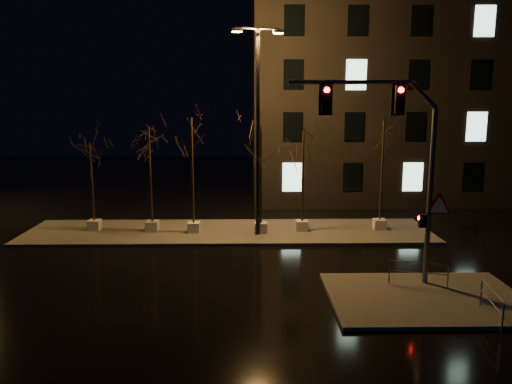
{
  "coord_description": "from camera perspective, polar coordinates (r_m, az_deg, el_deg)",
  "views": [
    {
      "loc": [
        1.04,
        -20.5,
        7.08
      ],
      "look_at": [
        1.45,
        3.19,
        2.8
      ],
      "focal_mm": 35.0,
      "sensor_mm": 36.0,
      "label": 1
    }
  ],
  "objects": [
    {
      "name": "tree_2",
      "position": [
        26.43,
        -7.34,
        5.47
      ],
      "size": [
        1.8,
        1.8,
        6.29
      ],
      "color": "beige",
      "rests_on": "median"
    },
    {
      "name": "tree_0",
      "position": [
        28.28,
        -18.36,
        3.15
      ],
      "size": [
        1.8,
        1.8,
        4.87
      ],
      "color": "beige",
      "rests_on": "median"
    },
    {
      "name": "median",
      "position": [
        27.43,
        -3.14,
        -4.57
      ],
      "size": [
        22.0,
        5.0,
        0.15
      ],
      "primitive_type": "cube",
      "color": "#403E39",
      "rests_on": "ground"
    },
    {
      "name": "guard_rail_b",
      "position": [
        18.11,
        25.33,
        -11.08
      ],
      "size": [
        0.35,
        2.1,
        1.01
      ],
      "rotation": [
        0.0,
        0.0,
        1.43
      ],
      "color": "slate",
      "rests_on": "sidewalk_corner"
    },
    {
      "name": "sidewalk_corner",
      "position": [
        19.49,
        18.83,
        -11.4
      ],
      "size": [
        7.0,
        5.0,
        0.15
      ],
      "primitive_type": "cube",
      "color": "#403E39",
      "rests_on": "ground"
    },
    {
      "name": "streetlight_main",
      "position": [
        25.72,
        0.21,
        8.4
      ],
      "size": [
        2.63,
        0.88,
        10.58
      ],
      "rotation": [
        0.0,
        0.0,
        0.23
      ],
      "color": "black",
      "rests_on": "median"
    },
    {
      "name": "tree_3",
      "position": [
        26.18,
        0.55,
        4.74
      ],
      "size": [
        1.8,
        1.8,
        5.83
      ],
      "color": "beige",
      "rests_on": "median"
    },
    {
      "name": "ground",
      "position": [
        21.72,
        -3.72,
        -8.81
      ],
      "size": [
        90.0,
        90.0,
        0.0
      ],
      "primitive_type": "plane",
      "color": "black",
      "rests_on": "ground"
    },
    {
      "name": "traffic_signal_mast",
      "position": [
        19.39,
        16.05,
        4.34
      ],
      "size": [
        6.33,
        0.31,
        7.72
      ],
      "rotation": [
        0.0,
        0.0,
        -0.02
      ],
      "color": "slate",
      "rests_on": "sidewalk_corner"
    },
    {
      "name": "tree_4",
      "position": [
        26.76,
        5.4,
        4.41
      ],
      "size": [
        1.8,
        1.8,
        5.58
      ],
      "color": "beige",
      "rests_on": "median"
    },
    {
      "name": "tree_5",
      "position": [
        27.79,
        14.33,
        5.41
      ],
      "size": [
        1.8,
        1.8,
        6.26
      ],
      "color": "beige",
      "rests_on": "median"
    },
    {
      "name": "tree_1",
      "position": [
        27.16,
        -12.09,
        4.69
      ],
      "size": [
        1.8,
        1.8,
        5.81
      ],
      "color": "beige",
      "rests_on": "median"
    },
    {
      "name": "guard_rail_a",
      "position": [
        20.2,
        18.07,
        -8.52
      ],
      "size": [
        2.08,
        0.68,
        0.94
      ],
      "rotation": [
        0.0,
        0.0,
        -0.3
      ],
      "color": "slate",
      "rests_on": "sidewalk_corner"
    },
    {
      "name": "building",
      "position": [
        40.63,
        17.92,
        10.35
      ],
      "size": [
        25.0,
        12.0,
        15.0
      ],
      "primitive_type": "cube",
      "color": "black",
      "rests_on": "ground"
    }
  ]
}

